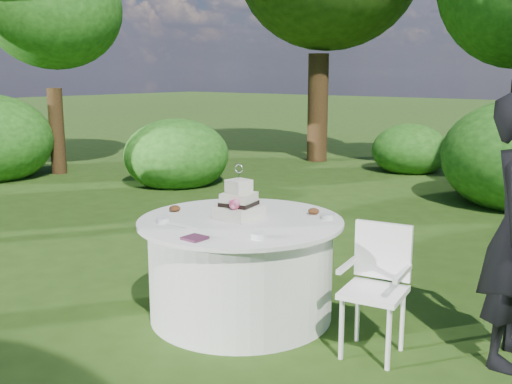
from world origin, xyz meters
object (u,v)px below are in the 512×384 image
cake (239,204)px  chair (377,278)px  table (241,267)px  napkins (195,238)px

cake → chair: (1.13, 0.08, -0.37)m
cake → chair: cake is taller
table → chair: 1.12m
napkins → chair: size_ratio=0.16×
napkins → cake: 0.66m
table → napkins: bearing=-79.2°
napkins → cake: size_ratio=0.33×
napkins → table: (-0.12, 0.61, -0.39)m
napkins → cake: cake is taller
table → cake: size_ratio=3.72×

